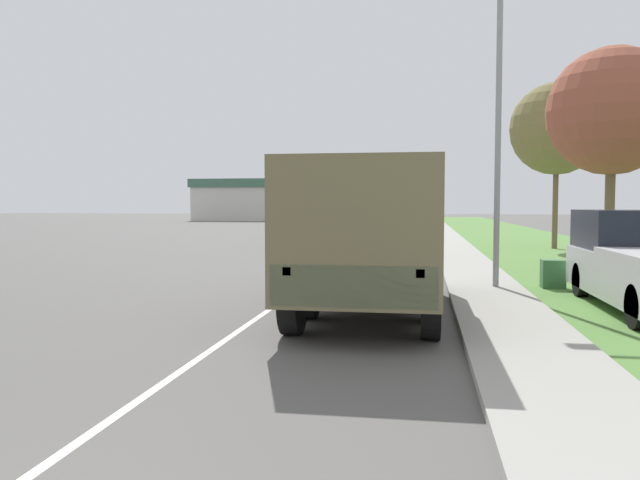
{
  "coord_description": "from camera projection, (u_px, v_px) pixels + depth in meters",
  "views": [
    {
      "loc": [
        2.97,
        -1.91,
        2.1
      ],
      "look_at": [
        0.81,
        11.33,
        1.32
      ],
      "focal_mm": 35.0,
      "sensor_mm": 36.0,
      "label": 1
    }
  ],
  "objects": [
    {
      "name": "ground_plane",
      "position": [
        377.0,
        235.0,
        41.89
      ],
      "size": [
        180.0,
        180.0,
        0.0
      ],
      "primitive_type": "plane",
      "color": "#565451"
    },
    {
      "name": "sidewalk_right",
      "position": [
        445.0,
        235.0,
        41.16
      ],
      "size": [
        1.8,
        120.0,
        0.12
      ],
      "color": "#9E9B93",
      "rests_on": "ground"
    },
    {
      "name": "car_nearest_ahead",
      "position": [
        384.0,
        244.0,
        23.16
      ],
      "size": [
        1.87,
        4.81,
        1.37
      ],
      "color": "tan",
      "rests_on": "ground"
    },
    {
      "name": "tree_far_right",
      "position": [
        557.0,
        129.0,
        28.77
      ],
      "size": [
        4.26,
        4.26,
        7.69
      ],
      "color": "brown",
      "rests_on": "grass_strip_right"
    },
    {
      "name": "utility_box",
      "position": [
        553.0,
        274.0,
        15.43
      ],
      "size": [
        0.55,
        0.45,
        0.7
      ],
      "color": "#3D7042",
      "rests_on": "grass_strip_right"
    },
    {
      "name": "building_distant",
      "position": [
        253.0,
        200.0,
        82.7
      ],
      "size": [
        13.14,
        12.94,
        5.23
      ],
      "color": "beige",
      "rests_on": "ground"
    },
    {
      "name": "car_third_ahead",
      "position": [
        356.0,
        221.0,
        48.79
      ],
      "size": [
        1.8,
        4.83,
        1.67
      ],
      "color": "navy",
      "rests_on": "ground"
    },
    {
      "name": "car_fourth_ahead",
      "position": [
        412.0,
        219.0,
        59.79
      ],
      "size": [
        1.71,
        4.45,
        1.56
      ],
      "color": "maroon",
      "rests_on": "ground"
    },
    {
      "name": "lane_centre_stripe",
      "position": [
        377.0,
        235.0,
        41.89
      ],
      "size": [
        0.12,
        120.0,
        0.0
      ],
      "color": "silver",
      "rests_on": "ground"
    },
    {
      "name": "car_farthest_ahead",
      "position": [
        410.0,
        215.0,
        75.3
      ],
      "size": [
        1.71,
        3.93,
        1.66
      ],
      "color": "#336B3D",
      "rests_on": "ground"
    },
    {
      "name": "tree_mid_right",
      "position": [
        612.0,
        112.0,
        18.18
      ],
      "size": [
        3.72,
        3.72,
        6.65
      ],
      "color": "brown",
      "rests_on": "grass_strip_right"
    },
    {
      "name": "military_truck",
      "position": [
        371.0,
        231.0,
        11.79
      ],
      "size": [
        2.48,
        6.73,
        2.8
      ],
      "color": "#606647",
      "rests_on": "ground"
    },
    {
      "name": "lamp_post",
      "position": [
        490.0,
        106.0,
        14.79
      ],
      "size": [
        1.69,
        0.24,
        7.28
      ],
      "color": "gray",
      "rests_on": "sidewalk_right"
    },
    {
      "name": "grass_strip_right",
      "position": [
        514.0,
        236.0,
        40.46
      ],
      "size": [
        7.0,
        120.0,
        0.02
      ],
      "color": "#56843D",
      "rests_on": "ground"
    },
    {
      "name": "car_second_ahead",
      "position": [
        330.0,
        229.0,
        33.25
      ],
      "size": [
        1.84,
        4.25,
        1.69
      ],
      "color": "maroon",
      "rests_on": "ground"
    }
  ]
}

